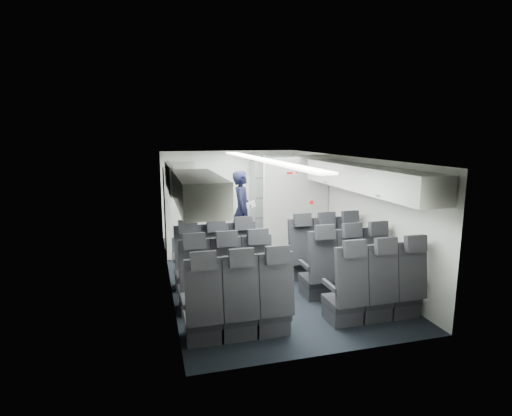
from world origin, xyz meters
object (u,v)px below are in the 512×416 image
seat_row_front (270,259)px  carry_on_bag (184,180)px  galley_unit (268,198)px  boarding_door (167,211)px  seat_row_mid (287,277)px  flight_attendant (242,210)px  seat_row_rear (310,300)px

seat_row_front → carry_on_bag: 2.02m
seat_row_front → galley_unit: size_ratio=1.75×
galley_unit → boarding_door: size_ratio=1.02×
seat_row_mid → carry_on_bag: (-1.42, 1.16, 1.41)m
galley_unit → carry_on_bag: (-2.37, -2.99, 0.87)m
seat_row_mid → galley_unit: 4.30m
flight_attendant → seat_row_rear: bearing=-164.4°
galley_unit → flight_attendant: (-0.96, -1.15, -0.06)m
boarding_door → flight_attendant: (1.63, 0.02, -0.07)m
seat_row_mid → seat_row_front: bearing=90.0°
seat_row_mid → boarding_door: size_ratio=1.79×
boarding_door → carry_on_bag: carry_on_bag is taller
seat_row_mid → boarding_door: bearing=118.8°
seat_row_mid → seat_row_rear: 0.90m
flight_attendant → galley_unit: bearing=-24.2°
seat_row_rear → carry_on_bag: bearing=124.5°
flight_attendant → carry_on_bag: (-1.41, -1.84, 0.93)m
boarding_door → galley_unit: bearing=24.3°
seat_row_front → seat_row_rear: 1.80m
galley_unit → boarding_door: galley_unit is taller
seat_row_front → carry_on_bag: size_ratio=9.08×
flight_attendant → carry_on_bag: size_ratio=4.85×
seat_row_rear → boarding_door: boarding_door is taller
seat_row_front → seat_row_mid: same height
seat_row_mid → flight_attendant: flight_attendant is taller
seat_row_mid → boarding_door: (-1.64, 2.99, 0.55)m
boarding_door → seat_row_front: bearing=-51.8°
seat_row_front → carry_on_bag: (-1.42, 0.26, 1.41)m
seat_row_mid → flight_attendant: (-0.01, 3.00, 0.49)m
flight_attendant → seat_row_mid: bearing=-164.4°
seat_row_front → flight_attendant: bearing=90.2°
seat_row_front → boarding_door: 2.71m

